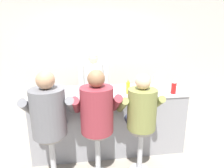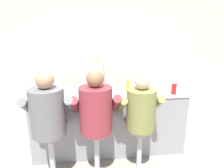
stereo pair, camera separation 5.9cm
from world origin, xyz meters
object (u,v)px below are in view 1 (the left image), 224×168
object	(u,v)px
breakfast_plate	(54,92)
water_pitcher_clear	(158,82)
coffee_mug_blue	(106,89)
diner_seated_olive	(141,112)
mustard_bottle_yellow	(128,87)
diner_seated_maroon	(97,112)
ketchup_bottle_red	(174,87)
hot_sauce_bottle_orange	(144,86)
cook_in_whites_near	(94,83)
cereal_bowl	(95,89)
coffee_mug_tan	(57,95)
diner_seated_grey	(49,114)

from	to	relation	value
breakfast_plate	water_pitcher_clear	bearing A→B (deg)	-1.98
coffee_mug_blue	diner_seated_olive	distance (m)	0.75
mustard_bottle_yellow	diner_seated_maroon	bearing A→B (deg)	-139.79
ketchup_bottle_red	diner_seated_maroon	world-z (taller)	diner_seated_maroon
hot_sauce_bottle_orange	water_pitcher_clear	world-z (taller)	water_pitcher_clear
ketchup_bottle_red	hot_sauce_bottle_orange	bearing A→B (deg)	147.06
diner_seated_maroon	diner_seated_olive	bearing A→B (deg)	-0.37
ketchup_bottle_red	cook_in_whites_near	xyz separation A→B (m)	(-1.15, 1.34, -0.24)
mustard_bottle_yellow	diner_seated_maroon	xyz separation A→B (m)	(-0.51, -0.43, -0.19)
hot_sauce_bottle_orange	diner_seated_olive	size ratio (longest dim) A/B	0.10
diner_seated_olive	cook_in_whites_near	bearing A→B (deg)	108.16
cereal_bowl	diner_seated_maroon	bearing A→B (deg)	-91.55
breakfast_plate	cook_in_whites_near	size ratio (longest dim) A/B	0.16
hot_sauce_bottle_orange	breakfast_plate	world-z (taller)	hot_sauce_bottle_orange
coffee_mug_tan	diner_seated_olive	size ratio (longest dim) A/B	0.09
breakfast_plate	mustard_bottle_yellow	bearing A→B (deg)	-10.96
cereal_bowl	diner_seated_olive	distance (m)	0.88
diner_seated_maroon	diner_seated_olive	distance (m)	0.59
cook_in_whites_near	diner_seated_grey	bearing A→B (deg)	-111.01
coffee_mug_tan	diner_seated_grey	distance (m)	0.42
ketchup_bottle_red	cook_in_whites_near	world-z (taller)	cook_in_whites_near
cereal_bowl	diner_seated_maroon	size ratio (longest dim) A/B	0.10
mustard_bottle_yellow	coffee_mug_blue	distance (m)	0.37
coffee_mug_tan	coffee_mug_blue	bearing A→B (deg)	15.41
diner_seated_maroon	cook_in_whites_near	bearing A→B (deg)	88.42
water_pitcher_clear	coffee_mug_blue	world-z (taller)	water_pitcher_clear
water_pitcher_clear	breakfast_plate	bearing A→B (deg)	178.02
mustard_bottle_yellow	diner_seated_olive	bearing A→B (deg)	-79.21
diner_seated_olive	breakfast_plate	bearing A→B (deg)	151.79
hot_sauce_bottle_orange	water_pitcher_clear	distance (m)	0.25
water_pitcher_clear	diner_seated_grey	size ratio (longest dim) A/B	0.16
hot_sauce_bottle_orange	mustard_bottle_yellow	bearing A→B (deg)	-154.70
ketchup_bottle_red	coffee_mug_blue	size ratio (longest dim) A/B	1.66
mustard_bottle_yellow	water_pitcher_clear	distance (m)	0.57
hot_sauce_bottle_orange	coffee_mug_tan	bearing A→B (deg)	-172.85
hot_sauce_bottle_orange	diner_seated_olive	world-z (taller)	diner_seated_olive
diner_seated_maroon	cook_in_whites_near	distance (m)	1.67
hot_sauce_bottle_orange	diner_seated_maroon	distance (m)	1.01
water_pitcher_clear	diner_seated_grey	bearing A→B (deg)	-160.18
ketchup_bottle_red	diner_seated_maroon	size ratio (longest dim) A/B	0.15
mustard_bottle_yellow	breakfast_plate	bearing A→B (deg)	169.04
mustard_bottle_yellow	cereal_bowl	distance (m)	0.55
coffee_mug_tan	cereal_bowl	bearing A→B (deg)	23.43
water_pitcher_clear	diner_seated_olive	bearing A→B (deg)	-127.67
hot_sauce_bottle_orange	cook_in_whites_near	world-z (taller)	cook_in_whites_near
ketchup_bottle_red	cereal_bowl	world-z (taller)	ketchup_bottle_red
water_pitcher_clear	coffee_mug_tan	bearing A→B (deg)	-173.25
coffee_mug_tan	diner_seated_maroon	world-z (taller)	diner_seated_maroon
mustard_bottle_yellow	cook_in_whites_near	distance (m)	1.34
mustard_bottle_yellow	hot_sauce_bottle_orange	xyz separation A→B (m)	(0.30, 0.14, -0.03)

